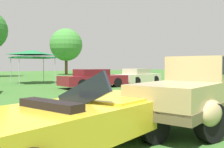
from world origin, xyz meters
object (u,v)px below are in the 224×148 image
show_car_burgundy (94,79)px  spectator_between_cars (199,76)px  feature_pickup_truck (198,90)px  show_car_cream (138,77)px  neighbor_convertible (77,119)px  canopy_tent_left_field (32,54)px

show_car_burgundy → spectator_between_cars: size_ratio=2.76×
feature_pickup_truck → show_car_burgundy: 10.79m
show_car_burgundy → show_car_cream: same height
neighbor_convertible → spectator_between_cars: spectator_between_cars is taller
spectator_between_cars → neighbor_convertible: bearing=-153.9°
feature_pickup_truck → spectator_between_cars: size_ratio=2.80×
neighbor_convertible → show_car_burgundy: bearing=59.1°
neighbor_convertible → show_car_cream: (10.69, 11.23, 0.02)m
show_car_cream → canopy_tent_left_field: bearing=139.9°
neighbor_convertible → spectator_between_cars: bearing=26.1°
feature_pickup_truck → show_car_burgundy: bearing=74.3°
feature_pickup_truck → canopy_tent_left_field: bearing=87.6°
show_car_cream → spectator_between_cars: size_ratio=2.57×
show_car_burgundy → neighbor_convertible: bearing=-120.9°
neighbor_convertible → show_car_burgundy: (6.35, 10.59, 0.02)m
show_car_burgundy → spectator_between_cars: (2.85, -6.08, 0.31)m
show_car_cream → spectator_between_cars: bearing=-102.5°
spectator_between_cars → show_car_cream: bearing=77.5°
neighbor_convertible → spectator_between_cars: (9.19, 4.51, 0.33)m
feature_pickup_truck → show_car_cream: (7.25, 11.03, -0.27)m
neighbor_convertible → spectator_between_cars: 10.24m
feature_pickup_truck → show_car_cream: 13.20m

